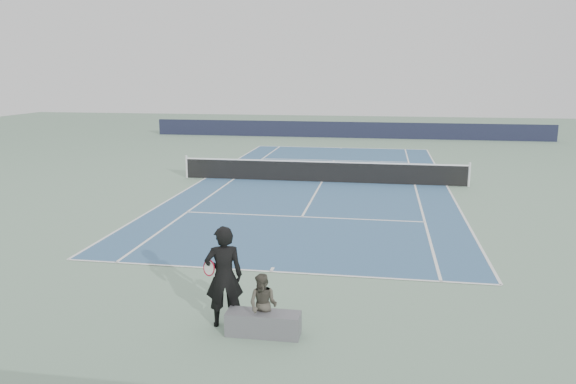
% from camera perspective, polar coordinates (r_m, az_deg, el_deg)
% --- Properties ---
extents(ground, '(80.00, 80.00, 0.00)m').
position_cam_1_polar(ground, '(25.46, 3.47, 1.02)').
color(ground, gray).
extents(court_surface, '(10.97, 23.77, 0.01)m').
position_cam_1_polar(court_surface, '(25.46, 3.47, 1.03)').
color(court_surface, '#365B81').
rests_on(court_surface, ground).
extents(tennis_net, '(12.90, 0.10, 1.07)m').
position_cam_1_polar(tennis_net, '(25.37, 3.48, 2.14)').
color(tennis_net, silver).
rests_on(tennis_net, ground).
extents(windscreen_far, '(30.00, 0.25, 1.20)m').
position_cam_1_polar(windscreen_far, '(43.03, 6.04, 6.30)').
color(windscreen_far, black).
rests_on(windscreen_far, ground).
extents(tennis_player, '(0.90, 0.75, 2.02)m').
position_cam_1_polar(tennis_player, '(11.02, -6.53, -8.50)').
color(tennis_player, black).
rests_on(tennis_player, ground).
extents(tennis_ball, '(0.07, 0.07, 0.07)m').
position_cam_1_polar(tennis_ball, '(10.96, -4.90, -14.15)').
color(tennis_ball, yellow).
rests_on(tennis_ball, ground).
extents(spectator_bench, '(1.46, 0.75, 1.20)m').
position_cam_1_polar(spectator_bench, '(10.79, -2.53, -12.26)').
color(spectator_bench, '#58585D').
rests_on(spectator_bench, ground).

